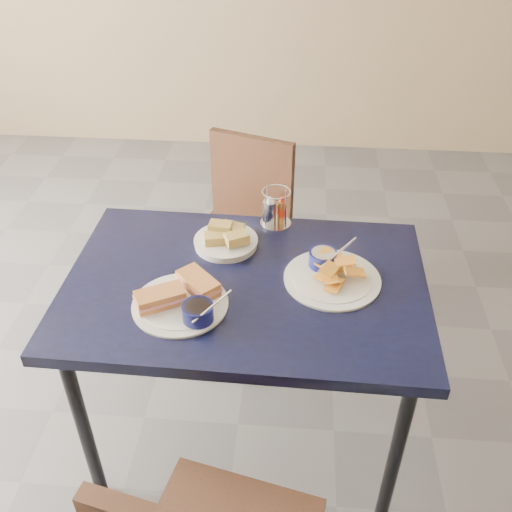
# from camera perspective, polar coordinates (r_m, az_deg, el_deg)

# --- Properties ---
(ground) EXTENTS (6.00, 6.00, 0.00)m
(ground) POSITION_cam_1_polar(r_m,az_deg,el_deg) (2.34, -1.81, -16.46)
(ground) COLOR #57575C
(ground) RESTS_ON ground
(dining_table) EXTENTS (1.14, 0.77, 0.75)m
(dining_table) POSITION_cam_1_polar(r_m,az_deg,el_deg) (1.82, -1.05, -4.31)
(dining_table) COLOR black
(dining_table) RESTS_ON ground
(chair_far) EXTENTS (0.49, 0.49, 0.83)m
(chair_far) POSITION_cam_1_polar(r_m,az_deg,el_deg) (2.59, -1.79, 4.03)
(chair_far) COLOR #311B10
(chair_far) RESTS_ON ground
(sandwich_plate) EXTENTS (0.31, 0.29, 0.12)m
(sandwich_plate) POSITION_cam_1_polar(r_m,az_deg,el_deg) (1.68, -7.29, -4.29)
(sandwich_plate) COLOR white
(sandwich_plate) RESTS_ON dining_table
(plantain_plate) EXTENTS (0.30, 0.30, 0.12)m
(plantain_plate) POSITION_cam_1_polar(r_m,az_deg,el_deg) (1.79, 7.39, -1.57)
(plantain_plate) COLOR white
(plantain_plate) RESTS_ON dining_table
(bread_basket) EXTENTS (0.21, 0.21, 0.07)m
(bread_basket) POSITION_cam_1_polar(r_m,az_deg,el_deg) (1.91, -3.01, 1.68)
(bread_basket) COLOR white
(bread_basket) RESTS_ON dining_table
(condiment_caddy) EXTENTS (0.11, 0.11, 0.14)m
(condiment_caddy) POSITION_cam_1_polar(r_m,az_deg,el_deg) (2.00, 1.87, 4.61)
(condiment_caddy) COLOR silver
(condiment_caddy) RESTS_ON dining_table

